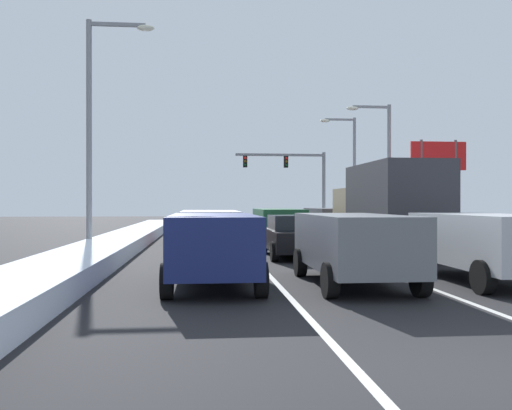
{
  "coord_description": "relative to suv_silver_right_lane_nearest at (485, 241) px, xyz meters",
  "views": [
    {
      "loc": [
        -3.47,
        -5.58,
        1.94
      ],
      "look_at": [
        -0.7,
        22.71,
        1.85
      ],
      "focal_mm": 38.17,
      "sensor_mm": 36.0,
      "label": 1
    }
  ],
  "objects": [
    {
      "name": "ground_plane",
      "position": [
        -3.4,
        8.54,
        -1.02
      ],
      "size": [
        120.0,
        120.0,
        0.0
      ],
      "primitive_type": "plane",
      "color": "black"
    },
    {
      "name": "lane_stripe_between_right_lane_and_center_lane",
      "position": [
        -1.7,
        12.45,
        -1.01
      ],
      "size": [
        0.14,
        43.01,
        0.01
      ],
      "primitive_type": "cube",
      "color": "silver",
      "rests_on": "ground"
    },
    {
      "name": "lane_stripe_between_center_lane_and_left_lane",
      "position": [
        -5.1,
        12.45,
        -1.01
      ],
      "size": [
        0.14,
        43.01,
        0.01
      ],
      "primitive_type": "cube",
      "color": "silver",
      "rests_on": "ground"
    },
    {
      "name": "snow_bank_right_shoulder",
      "position": [
        3.6,
        12.45,
        -0.69
      ],
      "size": [
        2.07,
        43.01,
        0.66
      ],
      "primitive_type": "cube",
      "color": "silver",
      "rests_on": "ground"
    },
    {
      "name": "snow_bank_left_shoulder",
      "position": [
        -10.4,
        12.45,
        -0.75
      ],
      "size": [
        2.06,
        43.01,
        0.54
      ],
      "primitive_type": "cube",
      "color": "silver",
      "rests_on": "ground"
    },
    {
      "name": "suv_silver_right_lane_nearest",
      "position": [
        0.0,
        0.0,
        0.0
      ],
      "size": [
        2.16,
        4.9,
        1.67
      ],
      "color": "#B7BABF",
      "rests_on": "ground"
    },
    {
      "name": "box_truck_right_lane_second",
      "position": [
        0.02,
        7.1,
        0.88
      ],
      "size": [
        2.53,
        7.2,
        3.36
      ],
      "color": "#937F60",
      "rests_on": "ground"
    },
    {
      "name": "suv_charcoal_right_lane_third",
      "position": [
        -0.19,
        15.37,
        0.0
      ],
      "size": [
        2.16,
        4.9,
        1.67
      ],
      "color": "#38383D",
      "rests_on": "ground"
    },
    {
      "name": "suv_gray_center_lane_nearest",
      "position": [
        -3.34,
        -0.14,
        0.0
      ],
      "size": [
        2.16,
        4.9,
        1.67
      ],
      "color": "slate",
      "rests_on": "ground"
    },
    {
      "name": "sedan_black_center_lane_second",
      "position": [
        -3.62,
        6.71,
        -0.25
      ],
      "size": [
        2.0,
        4.5,
        1.51
      ],
      "color": "black",
      "rests_on": "ground"
    },
    {
      "name": "suv_green_center_lane_third",
      "position": [
        -3.36,
        12.5,
        0.0
      ],
      "size": [
        2.16,
        4.9,
        1.67
      ],
      "color": "#1E5633",
      "rests_on": "ground"
    },
    {
      "name": "suv_navy_left_lane_nearest",
      "position": [
        -6.64,
        0.07,
        0.0
      ],
      "size": [
        2.16,
        4.9,
        1.67
      ],
      "color": "navy",
      "rests_on": "ground"
    },
    {
      "name": "suv_white_left_lane_second",
      "position": [
        -6.62,
        6.42,
        0.0
      ],
      "size": [
        2.16,
        4.9,
        1.67
      ],
      "color": "silver",
      "rests_on": "ground"
    },
    {
      "name": "sedan_red_left_lane_third",
      "position": [
        -7.0,
        13.59,
        -0.25
      ],
      "size": [
        2.0,
        4.5,
        1.51
      ],
      "color": "maroon",
      "rests_on": "ground"
    },
    {
      "name": "traffic_light_gantry",
      "position": [
        0.87,
        31.99,
        3.48
      ],
      "size": [
        7.54,
        0.47,
        6.2
      ],
      "color": "slate",
      "rests_on": "ground"
    },
    {
      "name": "street_lamp_right_mid",
      "position": [
        3.64,
        18.31,
        3.64
      ],
      "size": [
        2.66,
        0.36,
        7.73
      ],
      "color": "gray",
      "rests_on": "ground"
    },
    {
      "name": "street_lamp_right_far",
      "position": [
        3.8,
        26.13,
        3.88
      ],
      "size": [
        2.66,
        0.36,
        8.19
      ],
      "color": "gray",
      "rests_on": "ground"
    },
    {
      "name": "street_lamp_left_mid",
      "position": [
        -11.01,
        9.31,
        4.4
      ],
      "size": [
        2.66,
        0.36,
        9.17
      ],
      "color": "gray",
      "rests_on": "ground"
    },
    {
      "name": "roadside_sign_right",
      "position": [
        6.3,
        16.69,
        3.0
      ],
      "size": [
        3.2,
        0.16,
        5.5
      ],
      "color": "#59595B",
      "rests_on": "ground"
    }
  ]
}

